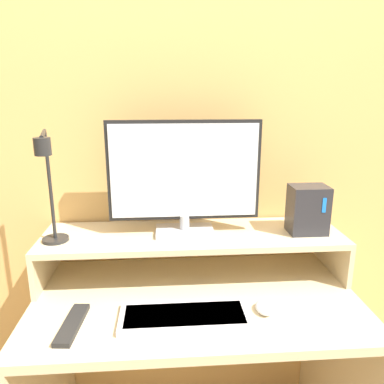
% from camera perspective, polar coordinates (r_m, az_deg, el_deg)
% --- Properties ---
extents(wall_back, '(6.00, 0.05, 2.50)m').
position_cam_1_polar(wall_back, '(1.50, -0.43, 9.74)').
color(wall_back, '#E5AD60').
rests_on(wall_back, ground_plane).
extents(desk, '(1.11, 0.61, 0.71)m').
position_cam_1_polar(desk, '(1.46, 0.61, -22.61)').
color(desk, beige).
rests_on(desk, ground_plane).
extents(monitor_shelf, '(1.11, 0.30, 0.17)m').
position_cam_1_polar(monitor_shelf, '(1.41, 0.12, -7.27)').
color(monitor_shelf, beige).
rests_on(monitor_shelf, desk).
extents(monitor, '(0.55, 0.13, 0.42)m').
position_cam_1_polar(monitor, '(1.34, -1.18, 2.46)').
color(monitor, '#BCBCC1').
rests_on(monitor, monitor_shelf).
extents(desk_lamp, '(0.12, 0.26, 0.39)m').
position_cam_1_polar(desk_lamp, '(1.27, -20.97, 0.62)').
color(desk_lamp, black).
rests_on(desk_lamp, monitor_shelf).
extents(router_dock, '(0.14, 0.10, 0.18)m').
position_cam_1_polar(router_dock, '(1.45, 17.23, -2.56)').
color(router_dock, '#28282D').
rests_on(router_dock, monitor_shelf).
extents(keyboard, '(0.40, 0.16, 0.02)m').
position_cam_1_polar(keyboard, '(1.22, -1.14, -18.38)').
color(keyboard, silver).
rests_on(keyboard, desk).
extents(mouse, '(0.05, 0.08, 0.03)m').
position_cam_1_polar(mouse, '(1.27, 10.93, -16.93)').
color(mouse, silver).
rests_on(mouse, desk).
extents(remote_control, '(0.07, 0.20, 0.02)m').
position_cam_1_polar(remote_control, '(1.24, -17.79, -18.65)').
color(remote_control, black).
rests_on(remote_control, desk).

